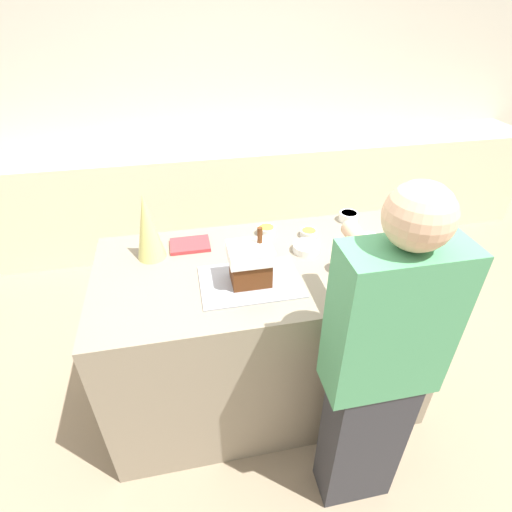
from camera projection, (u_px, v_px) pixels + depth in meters
name	position (u px, v px, depth m)	size (l,w,h in m)	color
ground_plane	(264.00, 387.00, 2.53)	(12.00, 12.00, 0.00)	gray
wall_back	(213.00, 93.00, 3.59)	(8.00, 0.05, 2.60)	beige
back_cabinet_block	(222.00, 194.00, 3.80)	(6.00, 0.60, 0.92)	beige
kitchen_island	(265.00, 333.00, 2.26)	(1.69, 0.85, 0.96)	gray
baking_tray	(250.00, 282.00, 1.87)	(0.47, 0.33, 0.01)	#9E9EA8
gingerbread_house	(250.00, 263.00, 1.81)	(0.20, 0.16, 0.27)	#5B2D14
decorative_tree	(148.00, 227.00, 1.95)	(0.14, 0.14, 0.35)	#DBD675
candy_bowl_front_corner	(349.00, 216.00, 2.34)	(0.11, 0.11, 0.05)	white
candy_bowl_far_right	(369.00, 239.00, 2.13)	(0.09, 0.09, 0.05)	white
candy_bowl_behind_tray	(306.00, 247.00, 2.08)	(0.14, 0.14, 0.04)	white
candy_bowl_near_tray_right	(309.00, 233.00, 2.20)	(0.09, 0.09, 0.04)	silver
candy_bowl_center_rear	(267.00, 230.00, 2.21)	(0.10, 0.10, 0.05)	silver
cookbook	(190.00, 245.00, 2.12)	(0.21, 0.15, 0.02)	#B23338
mug	(343.00, 263.00, 1.92)	(0.09, 0.09, 0.09)	#2D2D33
person	(378.00, 371.00, 1.57)	(0.44, 0.54, 1.66)	#333338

